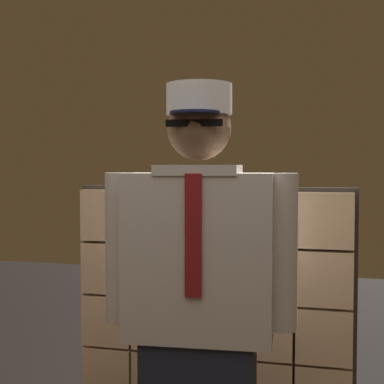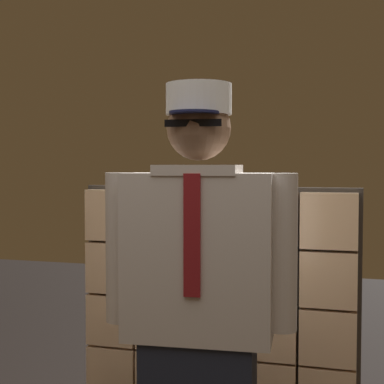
# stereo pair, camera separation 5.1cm
# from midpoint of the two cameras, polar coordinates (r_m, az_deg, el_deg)

# --- Properties ---
(glass_block_wall) EXTENTS (1.35, 0.10, 1.35)m
(glass_block_wall) POSITION_cam_midpoint_polar(r_m,az_deg,el_deg) (2.80, 1.39, -13.44)
(glass_block_wall) COLOR #E0B78C
(glass_block_wall) RESTS_ON ground
(standing_person) EXTENTS (0.69, 0.31, 1.71)m
(standing_person) POSITION_cam_midpoint_polar(r_m,az_deg,el_deg) (2.04, -0.04, -12.64)
(standing_person) COLOR #1E2333
(standing_person) RESTS_ON ground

